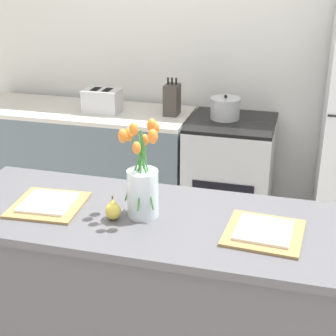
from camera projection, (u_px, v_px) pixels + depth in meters
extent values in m
cube|color=silver|center=(230.00, 45.00, 3.80)|extent=(5.20, 0.08, 2.70)
cube|color=#4C4C51|center=(154.00, 311.00, 2.36)|extent=(1.76, 0.62, 0.91)
cube|color=#4C4C51|center=(153.00, 220.00, 2.18)|extent=(1.80, 0.66, 0.03)
cube|color=slate|center=(83.00, 165.00, 4.05)|extent=(1.68, 0.60, 0.86)
cube|color=beige|center=(79.00, 111.00, 3.88)|extent=(1.68, 0.60, 0.03)
cube|color=#B2B5B7|center=(229.00, 180.00, 3.77)|extent=(0.60, 0.60, 0.87)
cube|color=black|center=(232.00, 122.00, 3.60)|extent=(0.60, 0.60, 0.02)
cube|color=black|center=(222.00, 202.00, 3.51)|extent=(0.42, 0.01, 0.28)
cylinder|color=silver|center=(143.00, 193.00, 2.14)|extent=(0.13, 0.13, 0.20)
cylinder|color=#3D8438|center=(147.00, 168.00, 2.10)|extent=(0.05, 0.01, 0.33)
ellipsoid|color=orange|center=(152.00, 125.00, 2.02)|extent=(0.04, 0.04, 0.06)
cylinder|color=#3D8438|center=(144.00, 169.00, 2.11)|extent=(0.07, 0.10, 0.30)
ellipsoid|color=orange|center=(155.00, 128.00, 2.08)|extent=(0.03, 0.03, 0.05)
cylinder|color=#3D8438|center=(144.00, 173.00, 2.15)|extent=(0.01, 0.06, 0.25)
ellipsoid|color=orange|center=(145.00, 140.00, 2.11)|extent=(0.03, 0.03, 0.05)
cylinder|color=#3D8438|center=(138.00, 172.00, 2.13)|extent=(0.10, 0.07, 0.26)
ellipsoid|color=orange|center=(129.00, 134.00, 2.11)|extent=(0.04, 0.04, 0.06)
cylinder|color=#3D8438|center=(134.00, 172.00, 2.12)|extent=(0.10, 0.01, 0.27)
ellipsoid|color=orange|center=(123.00, 136.00, 2.07)|extent=(0.04, 0.04, 0.06)
cylinder|color=#3D8438|center=(139.00, 170.00, 2.09)|extent=(0.03, 0.03, 0.32)
ellipsoid|color=orange|center=(134.00, 129.00, 2.02)|extent=(0.04, 0.04, 0.05)
cylinder|color=#3D8438|center=(140.00, 178.00, 2.08)|extent=(0.01, 0.10, 0.26)
ellipsoid|color=orange|center=(137.00, 148.00, 1.98)|extent=(0.03, 0.03, 0.05)
cylinder|color=#3D8438|center=(146.00, 172.00, 2.08)|extent=(0.09, 0.08, 0.30)
ellipsoid|color=orange|center=(153.00, 136.00, 1.97)|extent=(0.04, 0.04, 0.06)
ellipsoid|color=#E5CC4C|center=(113.00, 211.00, 2.13)|extent=(0.07, 0.07, 0.08)
cone|color=#E5CC4C|center=(113.00, 202.00, 2.12)|extent=(0.04, 0.04, 0.03)
cylinder|color=brown|center=(112.00, 197.00, 2.11)|extent=(0.01, 0.01, 0.01)
cube|color=olive|center=(48.00, 205.00, 2.26)|extent=(0.32, 0.32, 0.01)
cube|color=silver|center=(48.00, 202.00, 2.25)|extent=(0.23, 0.23, 0.01)
cube|color=olive|center=(264.00, 233.00, 2.03)|extent=(0.32, 0.32, 0.01)
cube|color=silver|center=(264.00, 230.00, 2.03)|extent=(0.23, 0.23, 0.01)
cube|color=#B7BABC|center=(102.00, 101.00, 3.76)|extent=(0.26, 0.18, 0.17)
cube|color=black|center=(96.00, 89.00, 3.74)|extent=(0.05, 0.11, 0.01)
cube|color=black|center=(108.00, 90.00, 3.72)|extent=(0.05, 0.11, 0.01)
cube|color=black|center=(84.00, 96.00, 3.78)|extent=(0.02, 0.02, 0.02)
cylinder|color=#B2B5B7|center=(225.00, 109.00, 3.62)|extent=(0.21, 0.21, 0.13)
cylinder|color=#B2B5B7|center=(226.00, 99.00, 3.59)|extent=(0.21, 0.21, 0.01)
sphere|color=black|center=(226.00, 96.00, 3.58)|extent=(0.02, 0.02, 0.02)
cube|color=#3D3833|center=(172.00, 100.00, 3.69)|extent=(0.10, 0.14, 0.22)
cylinder|color=black|center=(168.00, 81.00, 3.65)|extent=(0.01, 0.01, 0.05)
cylinder|color=black|center=(172.00, 81.00, 3.64)|extent=(0.01, 0.01, 0.05)
cylinder|color=black|center=(176.00, 81.00, 3.63)|extent=(0.01, 0.01, 0.05)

